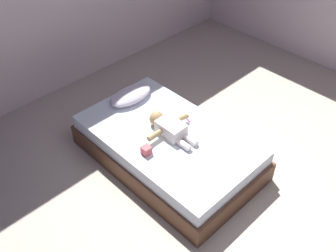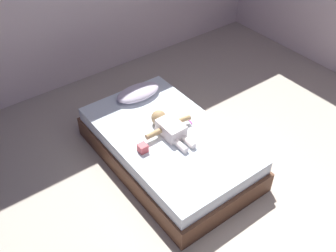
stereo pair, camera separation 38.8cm
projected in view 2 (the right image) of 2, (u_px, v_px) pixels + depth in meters
The scene contains 6 objects.
ground_plane at pixel (231, 222), 3.60m from camera, with size 8.00×8.00×0.00m, color #B6A999.
bed at pixel (168, 147), 4.08m from camera, with size 1.13×1.90×0.38m.
pillow at pixel (138, 93), 4.38m from camera, with size 0.53×0.29×0.12m.
baby at pixel (169, 127), 3.92m from camera, with size 0.54×0.59×0.16m.
toothbrush at pixel (189, 119), 4.10m from camera, with size 0.04×0.15×0.02m.
toy_block at pixel (143, 148), 3.73m from camera, with size 0.08×0.08×0.08m.
Camera 2 is at (-1.75, -1.37, 3.02)m, focal length 41.66 mm.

